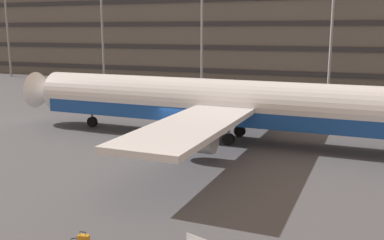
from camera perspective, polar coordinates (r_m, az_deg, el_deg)
ground_plane at (r=33.58m, az=-2.94°, el=-2.98°), size 600.00×600.00×0.00m
terminal_structure at (r=77.63m, az=11.89°, el=11.99°), size 164.21×15.53×18.82m
airliner at (r=34.07m, az=4.21°, el=2.06°), size 36.72×29.61×9.88m
light_mast_far_left at (r=88.43m, az=-22.80°, el=12.96°), size 1.80×0.50×20.68m
light_mast_center_left at (r=67.96m, az=1.29°, el=13.74°), size 1.80×0.50×18.84m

